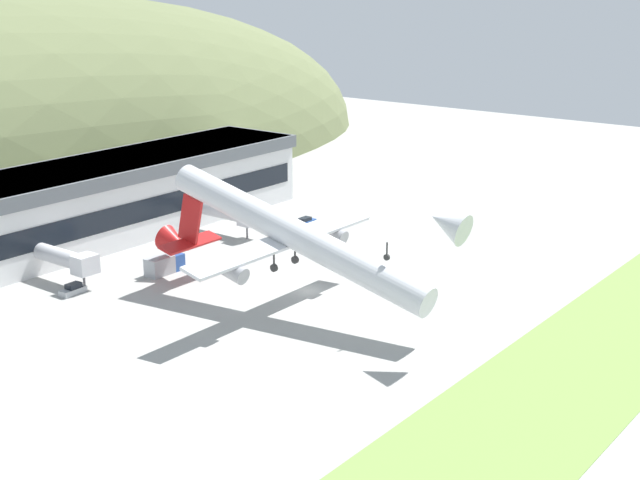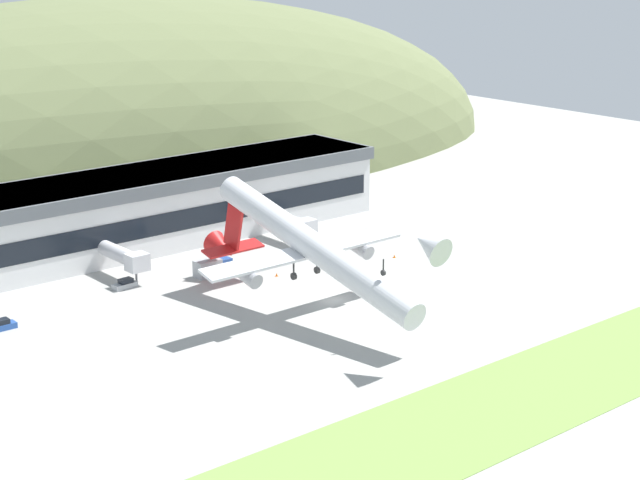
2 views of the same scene
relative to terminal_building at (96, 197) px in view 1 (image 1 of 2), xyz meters
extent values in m
plane|color=#9E9E99|center=(1.57, -45.93, -7.63)|extent=(352.97, 352.97, 0.00)
cube|color=#759947|center=(1.57, -88.39, -7.59)|extent=(317.67, 19.02, 0.08)
ellipsoid|color=#667047|center=(19.40, 56.71, -7.63)|extent=(240.57, 87.70, 83.01)
cube|color=silver|center=(0.00, 0.02, -0.89)|extent=(86.91, 17.73, 13.47)
cube|color=#565B60|center=(0.00, 0.02, 4.64)|extent=(88.11, 18.93, 2.40)
cube|color=black|center=(0.00, -8.89, -1.57)|extent=(83.43, 0.16, 3.77)
cylinder|color=silver|center=(-18.10, -14.28, -3.63)|extent=(2.60, 10.87, 2.60)
cube|color=silver|center=(-18.10, -19.71, -3.63)|extent=(3.38, 2.86, 2.86)
cylinder|color=slate|center=(-18.10, -19.21, -5.63)|extent=(0.36, 0.36, 4.00)
cylinder|color=silver|center=(16.37, -14.97, -3.63)|extent=(2.60, 12.26, 2.60)
cube|color=silver|center=(16.37, -21.10, -3.63)|extent=(3.38, 2.86, 2.86)
cylinder|color=slate|center=(16.37, -20.60, -5.63)|extent=(0.36, 0.36, 4.00)
cylinder|color=silver|center=(-5.46, -49.70, 3.35)|extent=(4.14, 43.24, 14.16)
cone|color=silver|center=(-5.46, -73.05, 8.94)|extent=(4.06, 5.38, 5.01)
cone|color=red|center=(-5.46, -25.94, -2.35)|extent=(4.06, 6.18, 5.20)
cube|color=red|center=(-5.46, -29.16, 2.02)|extent=(0.50, 5.30, 7.86)
cube|color=red|center=(-5.46, -28.96, -1.62)|extent=(10.77, 2.90, 1.03)
cube|color=silver|center=(-5.46, -47.58, 2.11)|extent=(36.23, 3.61, 1.28)
cylinder|color=#9E9EA3|center=(-16.33, -48.11, 0.69)|extent=(2.30, 4.04, 3.08)
cylinder|color=#9E9EA3|center=(5.41, -48.11, 0.69)|extent=(2.30, 4.04, 3.08)
cylinder|color=#2D2D2D|center=(-7.74, -47.58, -0.12)|extent=(0.28, 0.28, 2.20)
cylinder|color=#2D2D2D|center=(-7.74, -47.58, -1.22)|extent=(0.45, 1.10, 1.10)
cylinder|color=#2D2D2D|center=(-3.18, -47.58, -0.12)|extent=(0.28, 0.28, 2.20)
cylinder|color=#2D2D2D|center=(-3.18, -47.58, -1.22)|extent=(0.45, 1.10, 1.10)
cylinder|color=#2D2D2D|center=(-5.46, -64.50, 4.04)|extent=(0.22, 0.22, 1.98)
cylinder|color=#2D2D2D|center=(-5.46, -64.50, 3.05)|extent=(0.30, 0.83, 0.82)
cube|color=#999EA3|center=(-20.52, -19.58, -7.19)|extent=(4.13, 1.96, 0.88)
cube|color=black|center=(-20.32, -19.57, -6.39)|extent=(2.30, 1.59, 0.72)
cube|color=#264C99|center=(29.77, -23.19, -7.24)|extent=(4.47, 1.76, 0.78)
cube|color=black|center=(29.55, -23.19, -6.53)|extent=(2.46, 1.49, 0.64)
cube|color=#264C99|center=(-3.42, -23.12, -6.32)|extent=(2.09, 2.59, 2.61)
cube|color=black|center=(-2.35, -23.11, -5.85)|extent=(0.09, 2.19, 1.15)
cube|color=#999EA3|center=(-6.66, -23.14, -6.20)|extent=(4.43, 2.60, 2.85)
cube|color=orange|center=(24.69, -35.77, -7.61)|extent=(0.52, 0.52, 0.03)
cone|color=orange|center=(24.69, -35.77, -7.32)|extent=(0.40, 0.40, 0.55)
cube|color=orange|center=(2.19, -30.60, -7.61)|extent=(0.52, 0.52, 0.03)
cone|color=orange|center=(2.19, -30.60, -7.32)|extent=(0.40, 0.40, 0.55)
camera|label=1|loc=(-95.53, -123.38, 37.62)|focal=50.00mm
camera|label=2|loc=(-102.37, -165.80, 48.78)|focal=60.00mm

